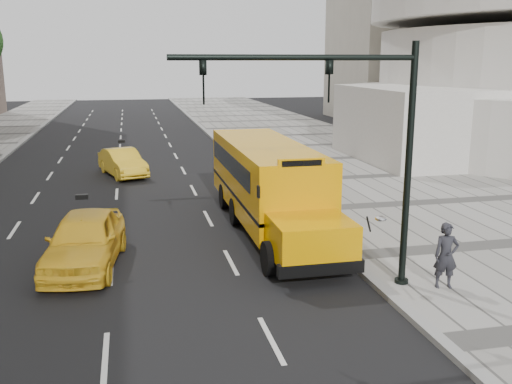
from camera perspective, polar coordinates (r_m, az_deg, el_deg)
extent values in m
plane|color=black|center=(21.83, -11.34, -3.00)|extent=(140.00, 140.00, 0.00)
cube|color=gray|center=(25.03, 17.26, -1.10)|extent=(12.00, 140.00, 0.15)
cube|color=gray|center=(22.70, 3.97, -1.95)|extent=(0.30, 140.00, 0.15)
cube|color=silver|center=(35.70, 16.61, 6.50)|extent=(8.00, 10.00, 4.40)
cube|color=#EC9C00|center=(20.92, 0.93, 1.57)|extent=(2.50, 9.00, 2.45)
cube|color=#EC9C00|center=(15.96, 5.54, -4.66)|extent=(2.20, 2.00, 1.10)
cube|color=black|center=(15.35, 6.51, -7.59)|extent=(2.38, 0.25, 0.35)
cube|color=black|center=(21.03, 0.93, 0.17)|extent=(2.52, 9.00, 0.12)
cube|color=black|center=(16.63, 4.50, 0.19)|extent=(2.05, 0.10, 0.90)
cube|color=black|center=(21.31, 0.62, 3.08)|extent=(2.52, 7.50, 0.70)
cube|color=#EC9C00|center=(16.46, 4.56, 2.90)|extent=(1.40, 0.12, 0.28)
ellipsoid|color=silver|center=(15.03, 12.79, -2.87)|extent=(0.32, 0.32, 0.14)
cylinder|color=black|center=(15.18, 11.58, -3.44)|extent=(0.36, 0.47, 0.58)
cylinder|color=black|center=(16.13, 1.31, -6.66)|extent=(0.30, 1.00, 1.00)
cylinder|color=black|center=(16.78, 8.87, -6.02)|extent=(0.30, 1.00, 1.00)
cylinder|color=black|center=(20.98, -2.08, -1.98)|extent=(0.30, 1.00, 1.00)
cylinder|color=black|center=(21.49, 3.85, -1.64)|extent=(0.30, 1.00, 1.00)
cylinder|color=black|center=(23.37, -3.20, -0.43)|extent=(0.30, 1.00, 1.00)
cylinder|color=black|center=(23.83, 2.16, -0.15)|extent=(0.30, 1.00, 1.00)
imported|color=yellow|center=(17.41, -16.74, -4.62)|extent=(2.53, 5.02, 1.64)
imported|color=yellow|center=(30.69, -13.19, 2.89)|extent=(2.71, 4.54, 1.41)
imported|color=#25252B|center=(15.59, 18.47, -6.05)|extent=(0.71, 0.54, 1.73)
cylinder|color=black|center=(15.03, 14.97, 2.11)|extent=(0.18, 0.18, 6.40)
cylinder|color=black|center=(15.88, 14.31, -8.85)|extent=(0.36, 0.36, 0.25)
cylinder|color=black|center=(13.64, 4.11, 13.27)|extent=(6.00, 0.14, 0.14)
imported|color=black|center=(13.90, 7.29, 10.93)|extent=(0.16, 0.20, 1.00)
imported|color=black|center=(13.20, -5.30, 10.87)|extent=(0.16, 0.20, 1.00)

